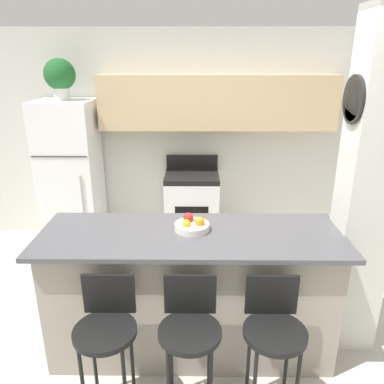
{
  "coord_description": "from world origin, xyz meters",
  "views": [
    {
      "loc": [
        0.03,
        -2.45,
        2.22
      ],
      "look_at": [
        0.0,
        0.75,
        1.07
      ],
      "focal_mm": 35.0,
      "sensor_mm": 36.0,
      "label": 1
    }
  ],
  "objects_px": {
    "bar_stool_right": "(273,330)",
    "potted_plant_on_fridge": "(60,76)",
    "bar_stool_mid": "(190,329)",
    "fruit_bowl": "(192,225)",
    "stove_range": "(192,208)",
    "bar_stool_left": "(107,329)",
    "refrigerator": "(71,176)"
  },
  "relations": [
    {
      "from": "stove_range",
      "to": "potted_plant_on_fridge",
      "type": "distance_m",
      "value": 2.13
    },
    {
      "from": "bar_stool_mid",
      "to": "potted_plant_on_fridge",
      "type": "relative_size",
      "value": 2.11
    },
    {
      "from": "bar_stool_right",
      "to": "fruit_bowl",
      "type": "relative_size",
      "value": 3.64
    },
    {
      "from": "potted_plant_on_fridge",
      "to": "fruit_bowl",
      "type": "xyz_separation_m",
      "value": [
        1.46,
        -1.73,
        -0.97
      ]
    },
    {
      "from": "fruit_bowl",
      "to": "refrigerator",
      "type": "bearing_deg",
      "value": 130.11
    },
    {
      "from": "bar_stool_right",
      "to": "potted_plant_on_fridge",
      "type": "relative_size",
      "value": 2.11
    },
    {
      "from": "refrigerator",
      "to": "stove_range",
      "type": "xyz_separation_m",
      "value": [
        1.44,
        0.03,
        -0.42
      ]
    },
    {
      "from": "bar_stool_left",
      "to": "refrigerator",
      "type": "bearing_deg",
      "value": 111.66
    },
    {
      "from": "stove_range",
      "to": "bar_stool_left",
      "type": "bearing_deg",
      "value": -101.97
    },
    {
      "from": "refrigerator",
      "to": "bar_stool_right",
      "type": "height_order",
      "value": "refrigerator"
    },
    {
      "from": "bar_stool_left",
      "to": "stove_range",
      "type": "bearing_deg",
      "value": 78.03
    },
    {
      "from": "refrigerator",
      "to": "potted_plant_on_fridge",
      "type": "distance_m",
      "value": 1.14
    },
    {
      "from": "stove_range",
      "to": "bar_stool_mid",
      "type": "distance_m",
      "value": 2.39
    },
    {
      "from": "bar_stool_left",
      "to": "bar_stool_right",
      "type": "bearing_deg",
      "value": 0.0
    },
    {
      "from": "refrigerator",
      "to": "bar_stool_mid",
      "type": "relative_size",
      "value": 1.89
    },
    {
      "from": "stove_range",
      "to": "potted_plant_on_fridge",
      "type": "relative_size",
      "value": 2.4
    },
    {
      "from": "bar_stool_left",
      "to": "bar_stool_right",
      "type": "height_order",
      "value": "same"
    },
    {
      "from": "bar_stool_mid",
      "to": "bar_stool_right",
      "type": "bearing_deg",
      "value": 0.0
    },
    {
      "from": "stove_range",
      "to": "bar_stool_left",
      "type": "height_order",
      "value": "stove_range"
    },
    {
      "from": "bar_stool_right",
      "to": "fruit_bowl",
      "type": "bearing_deg",
      "value": 129.54
    },
    {
      "from": "stove_range",
      "to": "bar_stool_right",
      "type": "bearing_deg",
      "value": -77.44
    },
    {
      "from": "bar_stool_mid",
      "to": "bar_stool_right",
      "type": "xyz_separation_m",
      "value": [
        0.52,
        0.0,
        0.0
      ]
    },
    {
      "from": "refrigerator",
      "to": "bar_stool_left",
      "type": "xyz_separation_m",
      "value": [
        0.94,
        -2.36,
        -0.26
      ]
    },
    {
      "from": "bar_stool_left",
      "to": "bar_stool_right",
      "type": "distance_m",
      "value": 1.04
    },
    {
      "from": "bar_stool_mid",
      "to": "refrigerator",
      "type": "bearing_deg",
      "value": 121.7
    },
    {
      "from": "refrigerator",
      "to": "stove_range",
      "type": "height_order",
      "value": "refrigerator"
    },
    {
      "from": "bar_stool_left",
      "to": "fruit_bowl",
      "type": "distance_m",
      "value": 0.92
    },
    {
      "from": "refrigerator",
      "to": "bar_stool_mid",
      "type": "bearing_deg",
      "value": -58.3
    },
    {
      "from": "potted_plant_on_fridge",
      "to": "fruit_bowl",
      "type": "distance_m",
      "value": 2.47
    },
    {
      "from": "stove_range",
      "to": "bar_stool_mid",
      "type": "xyz_separation_m",
      "value": [
        0.01,
        -2.39,
        0.17
      ]
    },
    {
      "from": "bar_stool_left",
      "to": "fruit_bowl",
      "type": "relative_size",
      "value": 3.64
    },
    {
      "from": "potted_plant_on_fridge",
      "to": "bar_stool_left",
      "type": "bearing_deg",
      "value": -68.34
    }
  ]
}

